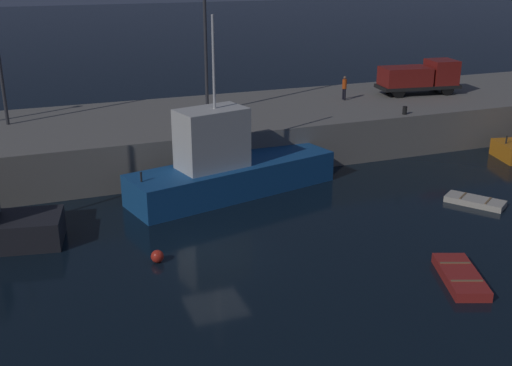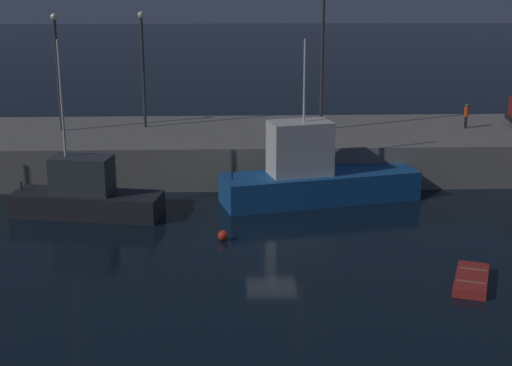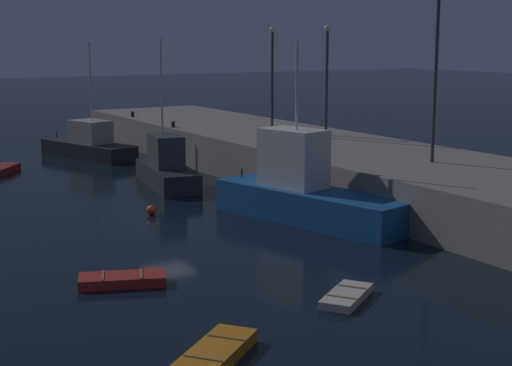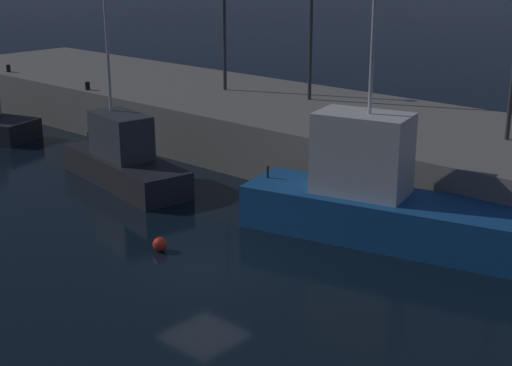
{
  "view_description": "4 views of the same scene",
  "coord_description": "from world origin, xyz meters",
  "px_view_note": "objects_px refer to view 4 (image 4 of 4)",
  "views": [
    {
      "loc": [
        -6.88,
        -22.85,
        11.82
      ],
      "look_at": [
        3.14,
        3.23,
        1.74
      ],
      "focal_mm": 43.61,
      "sensor_mm": 36.0,
      "label": 1
    },
    {
      "loc": [
        -2.06,
        -35.2,
        12.96
      ],
      "look_at": [
        -0.6,
        4.66,
        1.69
      ],
      "focal_mm": 52.91,
      "sensor_mm": 36.0,
      "label": 2
    },
    {
      "loc": [
        35.71,
        -15.96,
        9.4
      ],
      "look_at": [
        2.72,
        3.72,
        2.25
      ],
      "focal_mm": 54.27,
      "sensor_mm": 36.0,
      "label": 3
    },
    {
      "loc": [
        17.2,
        -16.28,
        10.59
      ],
      "look_at": [
        -2.09,
        5.02,
        1.54
      ],
      "focal_mm": 52.66,
      "sensor_mm": 36.0,
      "label": 4
    }
  ],
  "objects_px": {
    "mooring_buoy_near": "(160,244)",
    "lamp_post_east": "(311,15)",
    "fishing_trawler_red": "(383,201)",
    "lamp_post_west": "(224,11)",
    "fishing_boat_white": "(124,159)",
    "bollard_central": "(88,86)",
    "bollard_west": "(8,68)"
  },
  "relations": [
    {
      "from": "mooring_buoy_near",
      "to": "bollard_west",
      "type": "xyz_separation_m",
      "value": [
        -26.09,
        9.47,
        2.62
      ]
    },
    {
      "from": "fishing_boat_white",
      "to": "lamp_post_east",
      "type": "distance_m",
      "value": 12.85
    },
    {
      "from": "bollard_west",
      "to": "bollard_central",
      "type": "relative_size",
      "value": 1.04
    },
    {
      "from": "bollard_central",
      "to": "lamp_post_west",
      "type": "bearing_deg",
      "value": 42.46
    },
    {
      "from": "fishing_trawler_red",
      "to": "bollard_central",
      "type": "height_order",
      "value": "fishing_trawler_red"
    },
    {
      "from": "fishing_trawler_red",
      "to": "lamp_post_east",
      "type": "distance_m",
      "value": 15.02
    },
    {
      "from": "fishing_boat_white",
      "to": "bollard_west",
      "type": "bearing_deg",
      "value": 164.53
    },
    {
      "from": "fishing_trawler_red",
      "to": "bollard_central",
      "type": "xyz_separation_m",
      "value": [
        -22.0,
        2.55,
        1.39
      ]
    },
    {
      "from": "bollard_central",
      "to": "fishing_boat_white",
      "type": "bearing_deg",
      "value": -27.29
    },
    {
      "from": "mooring_buoy_near",
      "to": "lamp_post_east",
      "type": "xyz_separation_m",
      "value": [
        -5.36,
        15.48,
        6.91
      ]
    },
    {
      "from": "fishing_boat_white",
      "to": "bollard_west",
      "type": "distance_m",
      "value": 19.35
    },
    {
      "from": "fishing_trawler_red",
      "to": "fishing_boat_white",
      "type": "relative_size",
      "value": 1.24
    },
    {
      "from": "lamp_post_east",
      "to": "lamp_post_west",
      "type": "bearing_deg",
      "value": -169.64
    },
    {
      "from": "mooring_buoy_near",
      "to": "lamp_post_west",
      "type": "relative_size",
      "value": 0.07
    },
    {
      "from": "lamp_post_east",
      "to": "mooring_buoy_near",
      "type": "bearing_deg",
      "value": -70.9
    },
    {
      "from": "fishing_trawler_red",
      "to": "mooring_buoy_near",
      "type": "relative_size",
      "value": 22.14
    },
    {
      "from": "fishing_trawler_red",
      "to": "bollard_west",
      "type": "xyz_separation_m",
      "value": [
        -31.36,
        2.94,
        1.4
      ]
    },
    {
      "from": "fishing_trawler_red",
      "to": "lamp_post_west",
      "type": "bearing_deg",
      "value": 153.69
    },
    {
      "from": "lamp_post_west",
      "to": "bollard_central",
      "type": "relative_size",
      "value": 16.65
    },
    {
      "from": "fishing_trawler_red",
      "to": "lamp_post_west",
      "type": "height_order",
      "value": "lamp_post_west"
    },
    {
      "from": "lamp_post_east",
      "to": "bollard_west",
      "type": "xyz_separation_m",
      "value": [
        -20.73,
        -6.01,
        -4.29
      ]
    },
    {
      "from": "lamp_post_west",
      "to": "bollard_central",
      "type": "bearing_deg",
      "value": -137.54
    },
    {
      "from": "mooring_buoy_near",
      "to": "lamp_post_east",
      "type": "height_order",
      "value": "lamp_post_east"
    },
    {
      "from": "fishing_boat_white",
      "to": "lamp_post_west",
      "type": "xyz_separation_m",
      "value": [
        -3.31,
        10.16,
        5.98
      ]
    },
    {
      "from": "fishing_boat_white",
      "to": "mooring_buoy_near",
      "type": "relative_size",
      "value": 17.81
    },
    {
      "from": "fishing_trawler_red",
      "to": "bollard_central",
      "type": "distance_m",
      "value": 22.19
    },
    {
      "from": "mooring_buoy_near",
      "to": "lamp_post_west",
      "type": "bearing_deg",
      "value": 126.75
    },
    {
      "from": "mooring_buoy_near",
      "to": "bollard_west",
      "type": "relative_size",
      "value": 1.12
    },
    {
      "from": "bollard_central",
      "to": "mooring_buoy_near",
      "type": "bearing_deg",
      "value": -28.5
    },
    {
      "from": "fishing_boat_white",
      "to": "lamp_post_west",
      "type": "height_order",
      "value": "lamp_post_west"
    },
    {
      "from": "lamp_post_west",
      "to": "bollard_west",
      "type": "distance_m",
      "value": 16.63
    },
    {
      "from": "fishing_boat_white",
      "to": "mooring_buoy_near",
      "type": "bearing_deg",
      "value": -29.95
    }
  ]
}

